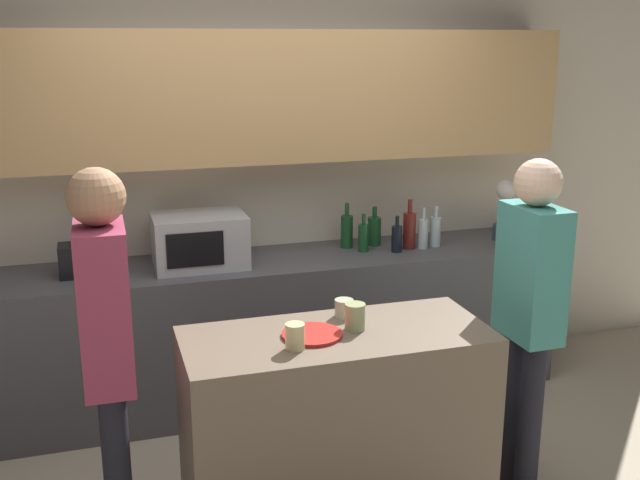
{
  "coord_description": "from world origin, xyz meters",
  "views": [
    {
      "loc": [
        -0.94,
        -2.75,
        2.14
      ],
      "look_at": [
        0.01,
        0.34,
        1.28
      ],
      "focal_mm": 42.0,
      "sensor_mm": 36.0,
      "label": 1
    }
  ],
  "objects_px": {
    "cup_0": "(295,337)",
    "person_center": "(107,339)",
    "bottle_1": "(363,237)",
    "microwave": "(199,240)",
    "bottle_2": "(374,231)",
    "bottle_4": "(409,230)",
    "bottle_0": "(347,231)",
    "potted_plant": "(505,210)",
    "cup_1": "(355,317)",
    "bottle_5": "(423,233)",
    "cup_2": "(344,308)",
    "toaster": "(84,260)",
    "plate_on_island": "(312,334)",
    "bottle_3": "(397,238)",
    "bottle_6": "(435,231)",
    "person_left": "(529,300)"
  },
  "relations": [
    {
      "from": "bottle_5",
      "to": "bottle_6",
      "type": "xyz_separation_m",
      "value": [
        0.1,
        0.03,
        -0.0
      ]
    },
    {
      "from": "potted_plant",
      "to": "bottle_1",
      "type": "distance_m",
      "value": 0.97
    },
    {
      "from": "potted_plant",
      "to": "cup_2",
      "type": "relative_size",
      "value": 4.59
    },
    {
      "from": "bottle_4",
      "to": "cup_1",
      "type": "xyz_separation_m",
      "value": [
        -0.81,
        -1.27,
        -0.02
      ]
    },
    {
      "from": "bottle_4",
      "to": "plate_on_island",
      "type": "height_order",
      "value": "bottle_4"
    },
    {
      "from": "bottle_1",
      "to": "cup_1",
      "type": "height_order",
      "value": "bottle_1"
    },
    {
      "from": "bottle_2",
      "to": "plate_on_island",
      "type": "distance_m",
      "value": 1.64
    },
    {
      "from": "toaster",
      "to": "bottle_5",
      "type": "bearing_deg",
      "value": -1.05
    },
    {
      "from": "cup_2",
      "to": "toaster",
      "type": "bearing_deg",
      "value": 135.36
    },
    {
      "from": "microwave",
      "to": "bottle_5",
      "type": "bearing_deg",
      "value": -1.47
    },
    {
      "from": "potted_plant",
      "to": "person_center",
      "type": "height_order",
      "value": "person_center"
    },
    {
      "from": "bottle_4",
      "to": "plate_on_island",
      "type": "distance_m",
      "value": 1.63
    },
    {
      "from": "cup_0",
      "to": "cup_1",
      "type": "xyz_separation_m",
      "value": [
        0.3,
        0.13,
        0.0
      ]
    },
    {
      "from": "bottle_1",
      "to": "bottle_4",
      "type": "xyz_separation_m",
      "value": [
        0.3,
        -0.02,
        0.03
      ]
    },
    {
      "from": "microwave",
      "to": "bottle_4",
      "type": "relative_size",
      "value": 1.68
    },
    {
      "from": "cup_2",
      "to": "person_center",
      "type": "relative_size",
      "value": 0.05
    },
    {
      "from": "toaster",
      "to": "bottle_3",
      "type": "distance_m",
      "value": 1.83
    },
    {
      "from": "potted_plant",
      "to": "cup_1",
      "type": "distance_m",
      "value": 1.96
    },
    {
      "from": "cup_0",
      "to": "person_center",
      "type": "xyz_separation_m",
      "value": [
        -0.73,
        0.12,
        0.03
      ]
    },
    {
      "from": "bottle_1",
      "to": "microwave",
      "type": "bearing_deg",
      "value": -179.6
    },
    {
      "from": "cup_1",
      "to": "cup_2",
      "type": "relative_size",
      "value": 1.37
    },
    {
      "from": "potted_plant",
      "to": "bottle_3",
      "type": "bearing_deg",
      "value": -175.24
    },
    {
      "from": "plate_on_island",
      "to": "toaster",
      "type": "bearing_deg",
      "value": 125.44
    },
    {
      "from": "bottle_5",
      "to": "cup_0",
      "type": "xyz_separation_m",
      "value": [
        -1.19,
        -1.37,
        -0.01
      ]
    },
    {
      "from": "person_center",
      "to": "plate_on_island",
      "type": "bearing_deg",
      "value": 89.9
    },
    {
      "from": "plate_on_island",
      "to": "cup_2",
      "type": "height_order",
      "value": "cup_2"
    },
    {
      "from": "toaster",
      "to": "potted_plant",
      "type": "xyz_separation_m",
      "value": [
        2.6,
        -0.0,
        0.11
      ]
    },
    {
      "from": "microwave",
      "to": "bottle_1",
      "type": "bearing_deg",
      "value": 0.4
    },
    {
      "from": "potted_plant",
      "to": "bottle_6",
      "type": "xyz_separation_m",
      "value": [
        -0.49,
        -0.01,
        -0.1
      ]
    },
    {
      "from": "cup_0",
      "to": "cup_1",
      "type": "bearing_deg",
      "value": 23.07
    },
    {
      "from": "potted_plant",
      "to": "bottle_3",
      "type": "xyz_separation_m",
      "value": [
        -0.77,
        -0.06,
        -0.11
      ]
    },
    {
      "from": "bottle_3",
      "to": "bottle_4",
      "type": "height_order",
      "value": "bottle_4"
    },
    {
      "from": "microwave",
      "to": "bottle_1",
      "type": "distance_m",
      "value": 1.0
    },
    {
      "from": "bottle_3",
      "to": "person_left",
      "type": "height_order",
      "value": "person_left"
    },
    {
      "from": "bottle_1",
      "to": "bottle_5",
      "type": "relative_size",
      "value": 0.91
    },
    {
      "from": "bottle_0",
      "to": "bottle_4",
      "type": "height_order",
      "value": "bottle_4"
    },
    {
      "from": "potted_plant",
      "to": "cup_0",
      "type": "bearing_deg",
      "value": -141.63
    },
    {
      "from": "bottle_6",
      "to": "cup_1",
      "type": "bearing_deg",
      "value": -127.84
    },
    {
      "from": "bottle_2",
      "to": "bottle_4",
      "type": "relative_size",
      "value": 0.81
    },
    {
      "from": "bottle_5",
      "to": "bottle_2",
      "type": "bearing_deg",
      "value": 149.84
    },
    {
      "from": "microwave",
      "to": "cup_0",
      "type": "height_order",
      "value": "microwave"
    },
    {
      "from": "cup_1",
      "to": "bottle_5",
      "type": "bearing_deg",
      "value": 54.4
    },
    {
      "from": "microwave",
      "to": "bottle_4",
      "type": "distance_m",
      "value": 1.3
    },
    {
      "from": "potted_plant",
      "to": "microwave",
      "type": "bearing_deg",
      "value": -179.95
    },
    {
      "from": "toaster",
      "to": "person_left",
      "type": "xyz_separation_m",
      "value": [
        1.98,
        -1.28,
        -0.01
      ]
    },
    {
      "from": "bottle_0",
      "to": "toaster",
      "type": "bearing_deg",
      "value": -175.58
    },
    {
      "from": "bottle_4",
      "to": "cup_1",
      "type": "bearing_deg",
      "value": -122.5
    },
    {
      "from": "bottle_0",
      "to": "bottle_5",
      "type": "distance_m",
      "value": 0.47
    },
    {
      "from": "bottle_0",
      "to": "bottle_5",
      "type": "xyz_separation_m",
      "value": [
        0.45,
        -0.16,
        -0.01
      ]
    },
    {
      "from": "cup_0",
      "to": "bottle_5",
      "type": "bearing_deg",
      "value": 48.98
    }
  ]
}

